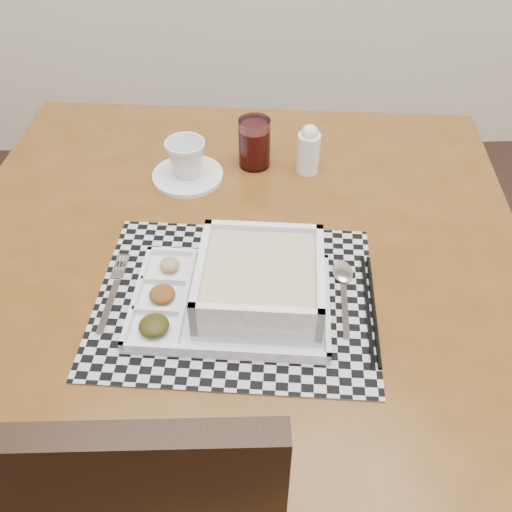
# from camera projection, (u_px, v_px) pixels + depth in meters

# --- Properties ---
(dining_table) EXTENTS (1.17, 1.17, 0.80)m
(dining_table) POSITION_uv_depth(u_px,v_px,m) (235.00, 286.00, 1.09)
(dining_table) COLOR #4C300D
(dining_table) RESTS_ON ground
(placemat) EXTENTS (0.50, 0.41, 0.00)m
(placemat) POSITION_uv_depth(u_px,v_px,m) (236.00, 298.00, 0.95)
(placemat) COLOR #AFAFB7
(placemat) RESTS_ON dining_table
(serving_tray) EXTENTS (0.34, 0.25, 0.09)m
(serving_tray) POSITION_uv_depth(u_px,v_px,m) (251.00, 288.00, 0.92)
(serving_tray) COLOR white
(serving_tray) RESTS_ON placemat
(fork) EXTENTS (0.04, 0.19, 0.00)m
(fork) POSITION_uv_depth(u_px,v_px,m) (113.00, 290.00, 0.96)
(fork) COLOR silver
(fork) RESTS_ON placemat
(spoon) EXTENTS (0.04, 0.18, 0.01)m
(spoon) POSITION_uv_depth(u_px,v_px,m) (343.00, 277.00, 0.98)
(spoon) COLOR silver
(spoon) RESTS_ON placemat
(chopsticks) EXTENTS (0.04, 0.24, 0.01)m
(chopsticks) POSITION_uv_depth(u_px,v_px,m) (371.00, 308.00, 0.93)
(chopsticks) COLOR black
(chopsticks) RESTS_ON placemat
(saucer) EXTENTS (0.15, 0.15, 0.01)m
(saucer) POSITION_uv_depth(u_px,v_px,m) (188.00, 176.00, 1.20)
(saucer) COLOR white
(saucer) RESTS_ON dining_table
(cup) EXTENTS (0.10, 0.10, 0.08)m
(cup) POSITION_uv_depth(u_px,v_px,m) (186.00, 158.00, 1.17)
(cup) COLOR white
(cup) RESTS_ON saucer
(juice_glass) EXTENTS (0.07, 0.07, 0.11)m
(juice_glass) POSITION_uv_depth(u_px,v_px,m) (254.00, 145.00, 1.21)
(juice_glass) COLOR white
(juice_glass) RESTS_ON dining_table
(creamer_bottle) EXTENTS (0.05, 0.05, 0.11)m
(creamer_bottle) POSITION_uv_depth(u_px,v_px,m) (309.00, 150.00, 1.19)
(creamer_bottle) COLOR white
(creamer_bottle) RESTS_ON dining_table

